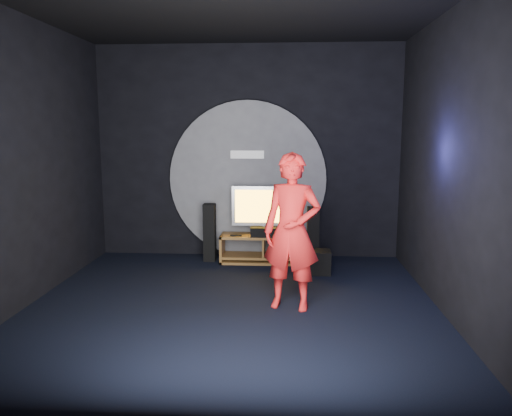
{
  "coord_description": "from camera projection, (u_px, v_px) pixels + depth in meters",
  "views": [
    {
      "loc": [
        0.66,
        -5.79,
        2.16
      ],
      "look_at": [
        0.23,
        1.05,
        1.05
      ],
      "focal_mm": 35.0,
      "sensor_mm": 36.0,
      "label": 1
    }
  ],
  "objects": [
    {
      "name": "back_wall",
      "position": [
        248.0,
        152.0,
        8.27
      ],
      "size": [
        5.0,
        0.04,
        3.5
      ],
      "primitive_type": "cube",
      "color": "black",
      "rests_on": "ground"
    },
    {
      "name": "front_wall",
      "position": [
        189.0,
        189.0,
        3.35
      ],
      "size": [
        5.0,
        0.04,
        3.5
      ],
      "primitive_type": "cube",
      "color": "black",
      "rests_on": "ground"
    },
    {
      "name": "center_speaker",
      "position": [
        263.0,
        232.0,
        7.86
      ],
      "size": [
        0.4,
        0.15,
        0.15
      ],
      "primitive_type": "cube",
      "color": "black",
      "rests_on": "media_console"
    },
    {
      "name": "floor",
      "position": [
        232.0,
        306.0,
        6.09
      ],
      "size": [
        5.0,
        5.0,
        0.0
      ],
      "primitive_type": "plane",
      "color": "black",
      "rests_on": "ground"
    },
    {
      "name": "ceiling",
      "position": [
        230.0,
        5.0,
        5.53
      ],
      "size": [
        5.0,
        5.0,
        0.01
      ],
      "primitive_type": "cube",
      "color": "black",
      "rests_on": "back_wall"
    },
    {
      "name": "left_wall",
      "position": [
        23.0,
        162.0,
        5.96
      ],
      "size": [
        0.04,
        5.0,
        3.5
      ],
      "primitive_type": "cube",
      "color": "black",
      "rests_on": "ground"
    },
    {
      "name": "media_console",
      "position": [
        264.0,
        250.0,
        8.06
      ],
      "size": [
        1.39,
        0.45,
        0.45
      ],
      "color": "brown",
      "rests_on": "ground"
    },
    {
      "name": "remote",
      "position": [
        236.0,
        235.0,
        7.93
      ],
      "size": [
        0.18,
        0.05,
        0.02
      ],
      "primitive_type": "cube",
      "color": "black",
      "rests_on": "media_console"
    },
    {
      "name": "subwoofer",
      "position": [
        320.0,
        262.0,
        7.44
      ],
      "size": [
        0.32,
        0.32,
        0.35
      ],
      "primitive_type": "cube",
      "color": "black",
      "rests_on": "ground"
    },
    {
      "name": "wall_disc_panel",
      "position": [
        248.0,
        180.0,
        8.29
      ],
      "size": [
        2.6,
        0.11,
        2.6
      ],
      "color": "#515156",
      "rests_on": "ground"
    },
    {
      "name": "player",
      "position": [
        292.0,
        232.0,
        5.91
      ],
      "size": [
        0.77,
        0.59,
        1.88
      ],
      "primitive_type": "imported",
      "rotation": [
        0.0,
        0.0,
        -0.23
      ],
      "color": "red",
      "rests_on": "ground"
    },
    {
      "name": "tower_speaker_left",
      "position": [
        210.0,
        232.0,
        8.12
      ],
      "size": [
        0.19,
        0.21,
        0.94
      ],
      "primitive_type": "cube",
      "color": "black",
      "rests_on": "ground"
    },
    {
      "name": "right_wall",
      "position": [
        450.0,
        164.0,
        5.65
      ],
      "size": [
        0.04,
        5.0,
        3.5
      ],
      "primitive_type": "cube",
      "color": "black",
      "rests_on": "ground"
    },
    {
      "name": "tower_speaker_right",
      "position": [
        313.0,
        237.0,
        7.79
      ],
      "size": [
        0.19,
        0.21,
        0.94
      ],
      "primitive_type": "cube",
      "color": "black",
      "rests_on": "ground"
    },
    {
      "name": "tv",
      "position": [
        264.0,
        208.0,
        8.02
      ],
      "size": [
        1.04,
        0.22,
        0.78
      ],
      "color": "#ACACB3",
      "rests_on": "media_console"
    }
  ]
}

